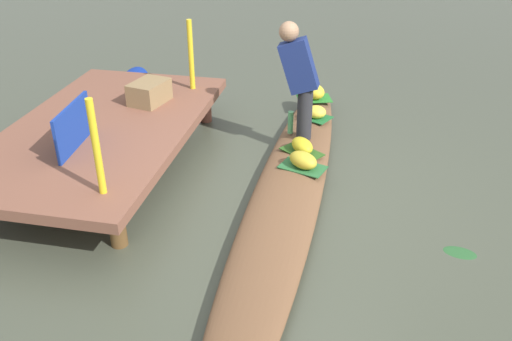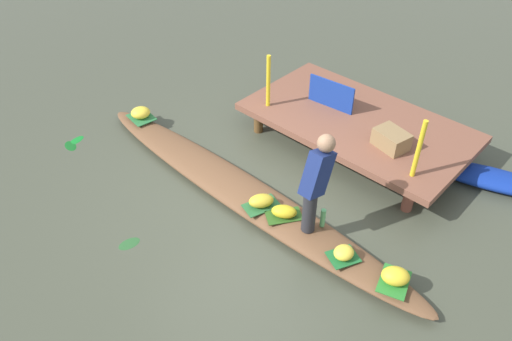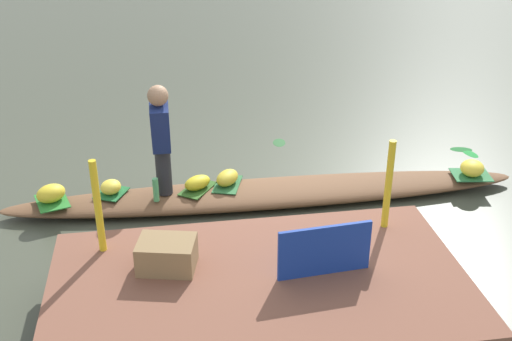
# 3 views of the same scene
# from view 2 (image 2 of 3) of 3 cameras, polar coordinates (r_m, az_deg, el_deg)

# --- Properties ---
(canal_water) EXTENTS (40.00, 40.00, 0.00)m
(canal_water) POSITION_cam_2_polar(r_m,az_deg,el_deg) (6.51, -1.57, -3.11)
(canal_water) COLOR #444939
(canal_water) RESTS_ON ground
(dock_platform) EXTENTS (3.20, 1.80, 0.44)m
(dock_platform) POSITION_cam_2_polar(r_m,az_deg,el_deg) (7.35, 11.56, 5.41)
(dock_platform) COLOR brown
(dock_platform) RESTS_ON ground
(vendor_boat) EXTENTS (5.56, 0.70, 0.18)m
(vendor_boat) POSITION_cam_2_polar(r_m,az_deg,el_deg) (6.45, -1.59, -2.51)
(vendor_boat) COLOR brown
(vendor_boat) RESTS_ON ground
(moored_boat) EXTENTS (1.86, 1.00, 0.20)m
(moored_boat) POSITION_cam_2_polar(r_m,az_deg,el_deg) (7.35, 25.42, -0.86)
(moored_boat) COLOR #112F97
(moored_boat) RESTS_ON ground
(leaf_mat_0) EXTENTS (0.41, 0.48, 0.01)m
(leaf_mat_0) POSITION_cam_2_polar(r_m,az_deg,el_deg) (5.53, 15.55, -12.20)
(leaf_mat_0) COLOR #2B802E
(leaf_mat_0) RESTS_ON vendor_boat
(banana_bunch_0) EXTENTS (0.37, 0.36, 0.18)m
(banana_bunch_0) POSITION_cam_2_polar(r_m,az_deg,el_deg) (5.47, 15.71, -11.61)
(banana_bunch_0) COLOR yellow
(banana_bunch_0) RESTS_ON vendor_boat
(leaf_mat_1) EXTENTS (0.38, 0.49, 0.01)m
(leaf_mat_1) POSITION_cam_2_polar(r_m,az_deg,el_deg) (6.13, 0.60, -4.03)
(leaf_mat_1) COLOR #296434
(leaf_mat_1) RESTS_ON vendor_boat
(banana_bunch_1) EXTENTS (0.34, 0.37, 0.16)m
(banana_bunch_1) POSITION_cam_2_polar(r_m,az_deg,el_deg) (6.07, 0.61, -3.50)
(banana_bunch_1) COLOR gold
(banana_bunch_1) RESTS_ON vendor_boat
(leaf_mat_2) EXTENTS (0.45, 0.39, 0.01)m
(leaf_mat_2) POSITION_cam_2_polar(r_m,az_deg,el_deg) (7.87, -13.03, 5.98)
(leaf_mat_2) COLOR #2A6F3D
(leaf_mat_2) RESTS_ON vendor_boat
(banana_bunch_2) EXTENTS (0.37, 0.38, 0.17)m
(banana_bunch_2) POSITION_cam_2_polar(r_m,az_deg,el_deg) (7.83, -13.12, 6.49)
(banana_bunch_2) COLOR yellow
(banana_bunch_2) RESTS_ON vendor_boat
(leaf_mat_3) EXTENTS (0.39, 0.41, 0.01)m
(leaf_mat_3) POSITION_cam_2_polar(r_m,az_deg,el_deg) (5.64, 9.97, -9.74)
(leaf_mat_3) COLOR #1F6831
(leaf_mat_3) RESTS_ON vendor_boat
(banana_bunch_3) EXTENTS (0.27, 0.28, 0.14)m
(banana_bunch_3) POSITION_cam_2_polar(r_m,az_deg,el_deg) (5.59, 10.05, -9.27)
(banana_bunch_3) COLOR yellow
(banana_bunch_3) RESTS_ON vendor_boat
(leaf_mat_4) EXTENTS (0.44, 0.49, 0.01)m
(leaf_mat_4) POSITION_cam_2_polar(r_m,az_deg,el_deg) (6.00, 3.22, -5.21)
(leaf_mat_4) COLOR #2C581D
(leaf_mat_4) RESTS_ON vendor_boat
(banana_bunch_4) EXTENTS (0.36, 0.32, 0.14)m
(banana_bunch_4) POSITION_cam_2_polar(r_m,az_deg,el_deg) (5.95, 3.25, -4.73)
(banana_bunch_4) COLOR gold
(banana_bunch_4) RESTS_ON vendor_boat
(vendor_person) EXTENTS (0.20, 0.43, 1.24)m
(vendor_person) POSITION_cam_2_polar(r_m,az_deg,el_deg) (5.45, 6.93, -1.13)
(vendor_person) COLOR #28282D
(vendor_person) RESTS_ON vendor_boat
(water_bottle) EXTENTS (0.06, 0.06, 0.25)m
(water_bottle) POSITION_cam_2_polar(r_m,az_deg,el_deg) (5.85, 7.69, -5.42)
(water_bottle) COLOR #56AC68
(water_bottle) RESTS_ON vendor_boat
(market_banner) EXTENTS (0.73, 0.09, 0.42)m
(market_banner) POSITION_cam_2_polar(r_m,az_deg,el_deg) (7.42, 8.62, 8.66)
(market_banner) COLOR #183696
(market_banner) RESTS_ON dock_platform
(railing_post_west) EXTENTS (0.06, 0.06, 0.81)m
(railing_post_west) POSITION_cam_2_polar(r_m,az_deg,el_deg) (7.28, 1.43, 10.21)
(railing_post_west) COLOR yellow
(railing_post_west) RESTS_ON dock_platform
(railing_post_east) EXTENTS (0.06, 0.06, 0.81)m
(railing_post_east) POSITION_cam_2_polar(r_m,az_deg,el_deg) (6.22, 18.19, 2.34)
(railing_post_east) COLOR yellow
(railing_post_east) RESTS_ON dock_platform
(produce_crate) EXTENTS (0.50, 0.41, 0.24)m
(produce_crate) POSITION_cam_2_polar(r_m,az_deg,el_deg) (6.79, 15.28, 3.47)
(produce_crate) COLOR olive
(produce_crate) RESTS_ON dock_platform
(drifting_plant_0) EXTENTS (0.19, 0.30, 0.01)m
(drifting_plant_0) POSITION_cam_2_polar(r_m,az_deg,el_deg) (7.97, -19.95, 3.27)
(drifting_plant_0) COLOR #157E29
(drifting_plant_0) RESTS_ON ground
(drifting_plant_1) EXTENTS (0.30, 0.21, 0.01)m
(drifting_plant_1) POSITION_cam_2_polar(r_m,az_deg,el_deg) (7.88, -20.54, 2.68)
(drifting_plant_1) COLOR #12581D
(drifting_plant_1) RESTS_ON ground
(drifting_plant_2) EXTENTS (0.21, 0.29, 0.01)m
(drifting_plant_2) POSITION_cam_2_polar(r_m,az_deg,el_deg) (6.12, -14.35, -8.13)
(drifting_plant_2) COLOR #285A2C
(drifting_plant_2) RESTS_ON ground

